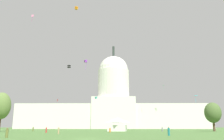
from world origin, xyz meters
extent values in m
plane|color=#4C7538|center=(0.00, 0.00, 0.00)|extent=(800.00, 800.00, 0.00)
cube|color=silver|center=(-34.03, 157.16, 9.40)|extent=(75.00, 24.22, 18.80)
cube|color=silver|center=(40.97, 157.16, 9.40)|extent=(75.00, 24.22, 18.80)
cube|color=silver|center=(3.47, 157.16, 11.97)|extent=(33.41, 26.64, 23.95)
cylinder|color=silver|center=(3.47, 157.16, 35.37)|extent=(25.31, 25.31, 22.85)
sphere|color=silver|center=(3.47, 157.16, 46.80)|extent=(24.05, 24.05, 24.05)
cylinder|color=#2D3833|center=(3.47, 157.16, 63.31)|extent=(1.80, 1.80, 8.98)
cube|color=white|center=(5.43, 56.43, 1.15)|extent=(7.59, 7.57, 2.31)
pyramid|color=white|center=(5.43, 56.43, 4.15)|extent=(7.97, 7.95, 1.84)
cylinder|color=#4C3823|center=(-36.99, 50.31, 3.14)|extent=(0.75, 0.75, 6.27)
ellipsoid|color=olive|center=(-36.99, 50.31, 9.19)|extent=(9.07, 9.19, 9.73)
cylinder|color=brown|center=(42.03, 56.11, 2.33)|extent=(0.90, 0.90, 4.66)
ellipsoid|color=#4C6633|center=(42.03, 56.11, 6.98)|extent=(8.82, 8.81, 7.74)
cylinder|color=tan|center=(-9.19, 22.08, 0.74)|extent=(0.51, 0.51, 1.48)
sphere|color=tan|center=(-9.19, 22.08, 1.58)|extent=(0.27, 0.27, 0.21)
cylinder|color=orange|center=(2.95, 39.65, 0.64)|extent=(0.55, 0.55, 1.28)
sphere|color=beige|center=(2.95, 39.65, 1.39)|extent=(0.27, 0.27, 0.22)
cylinder|color=gray|center=(22.08, 54.33, 0.71)|extent=(0.55, 0.55, 1.41)
sphere|color=#A37556|center=(22.08, 54.33, 1.53)|extent=(0.28, 0.28, 0.24)
cylinder|color=red|center=(-15.61, 34.39, 0.73)|extent=(0.48, 0.48, 1.46)
sphere|color=tan|center=(-15.61, 34.39, 1.58)|extent=(0.30, 0.30, 0.24)
cylinder|color=olive|center=(-27.50, 58.68, 0.76)|extent=(0.60, 0.60, 1.52)
sphere|color=tan|center=(-27.50, 58.68, 1.64)|extent=(0.30, 0.30, 0.23)
cylinder|color=olive|center=(-13.29, 2.57, 0.69)|extent=(0.57, 0.57, 1.37)
sphere|color=brown|center=(-13.29, 2.57, 1.49)|extent=(0.30, 0.30, 0.23)
cylinder|color=#1E757A|center=(15.25, 11.64, 0.76)|extent=(0.45, 0.45, 1.52)
sphere|color=#A37556|center=(15.25, 11.64, 1.65)|extent=(0.27, 0.27, 0.26)
pyramid|color=green|center=(39.86, 133.70, 30.05)|extent=(1.90, 1.65, 0.17)
cylinder|color=green|center=(39.48, 133.36, 27.99)|extent=(0.09, 0.36, 2.32)
cube|color=purple|center=(-6.92, 53.30, 26.51)|extent=(1.37, 1.35, 0.62)
cube|color=purple|center=(-6.92, 53.30, 27.04)|extent=(1.37, 1.35, 0.62)
cylinder|color=purple|center=(-6.80, 53.30, 24.73)|extent=(0.49, 0.48, 3.11)
cube|color=red|center=(-31.47, 113.53, 18.00)|extent=(0.71, 0.98, 0.98)
cylinder|color=red|center=(-31.61, 113.53, 16.92)|extent=(0.23, 0.10, 1.22)
pyramid|color=#33BCDB|center=(39.42, 66.80, 14.33)|extent=(1.65, 0.89, 0.25)
cylinder|color=#33BCDB|center=(39.36, 66.51, 12.65)|extent=(0.24, 0.31, 1.93)
cube|color=pink|center=(-31.91, 60.33, 49.68)|extent=(1.09, 0.30, 1.06)
cylinder|color=#D1339E|center=(-31.97, 60.33, 47.89)|extent=(0.37, 0.32, 2.58)
cube|color=black|center=(-8.81, 29.87, 18.55)|extent=(0.94, 0.96, 0.42)
cube|color=black|center=(-8.81, 29.87, 19.05)|extent=(0.94, 0.96, 0.42)
cube|color=teal|center=(-4.75, 80.52, 15.33)|extent=(1.23, 1.23, 0.60)
cube|color=teal|center=(-4.75, 80.52, 15.84)|extent=(1.23, 1.23, 0.60)
cube|color=orange|center=(-11.66, 55.05, 50.18)|extent=(1.45, 1.45, 0.49)
cube|color=orange|center=(-11.66, 55.05, 50.85)|extent=(1.45, 1.45, 0.49)
pyramid|color=blue|center=(21.71, 118.29, 13.89)|extent=(1.07, 0.70, 0.11)
cylinder|color=gold|center=(21.70, 118.63, 12.12)|extent=(0.07, 0.24, 2.48)
camera|label=1|loc=(4.48, -38.38, 1.83)|focal=38.89mm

